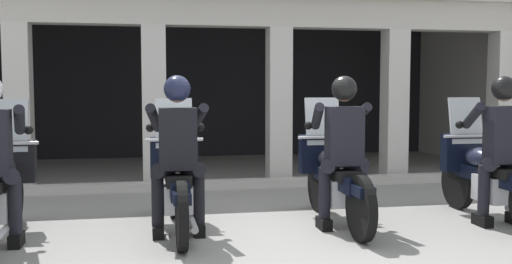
# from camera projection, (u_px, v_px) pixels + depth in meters

# --- Properties ---
(ground_plane) EXTENTS (80.00, 80.00, 0.00)m
(ground_plane) POSITION_uv_depth(u_px,v_px,m) (225.00, 185.00, 8.87)
(ground_plane) COLOR gray
(station_building) EXTENTS (10.59, 4.17, 2.96)m
(station_building) POSITION_uv_depth(u_px,v_px,m) (204.00, 64.00, 10.90)
(station_building) COLOR black
(station_building) RESTS_ON ground
(kerb_strip) EXTENTS (10.09, 0.24, 0.12)m
(kerb_strip) POSITION_uv_depth(u_px,v_px,m) (222.00, 184.00, 8.56)
(kerb_strip) COLOR #B7B5AD
(kerb_strip) RESTS_ON ground
(motorcycle_center_left) EXTENTS (0.62, 2.04, 1.35)m
(motorcycle_center_left) POSITION_uv_depth(u_px,v_px,m) (177.00, 182.00, 6.09)
(motorcycle_center_left) COLOR black
(motorcycle_center_left) RESTS_ON ground
(police_officer_center_left) EXTENTS (0.63, 0.61, 1.58)m
(police_officer_center_left) POSITION_uv_depth(u_px,v_px,m) (178.00, 142.00, 5.78)
(police_officer_center_left) COLOR black
(police_officer_center_left) RESTS_ON ground
(motorcycle_center_right) EXTENTS (0.62, 2.04, 1.35)m
(motorcycle_center_right) POSITION_uv_depth(u_px,v_px,m) (334.00, 177.00, 6.42)
(motorcycle_center_right) COLOR black
(motorcycle_center_right) RESTS_ON ground
(police_officer_center_right) EXTENTS (0.63, 0.61, 1.58)m
(police_officer_center_right) POSITION_uv_depth(u_px,v_px,m) (343.00, 139.00, 6.10)
(police_officer_center_right) COLOR black
(police_officer_center_right) RESTS_ON ground
(motorcycle_far_right) EXTENTS (0.62, 2.04, 1.35)m
(motorcycle_far_right) POSITION_uv_depth(u_px,v_px,m) (485.00, 175.00, 6.57)
(motorcycle_far_right) COLOR black
(motorcycle_far_right) RESTS_ON ground
(police_officer_far_right) EXTENTS (0.63, 0.61, 1.58)m
(police_officer_far_right) POSITION_uv_depth(u_px,v_px,m) (502.00, 137.00, 6.25)
(police_officer_far_right) COLOR black
(police_officer_far_right) RESTS_ON ground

